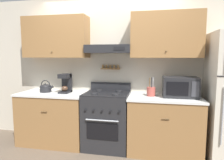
{
  "coord_description": "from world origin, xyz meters",
  "views": [
    {
      "loc": [
        0.71,
        -2.8,
        1.52
      ],
      "look_at": [
        0.1,
        0.28,
        1.14
      ],
      "focal_mm": 32.0,
      "sensor_mm": 36.0,
      "label": 1
    }
  ],
  "objects_px": {
    "stove_range": "(107,120)",
    "coffee_maker": "(66,83)",
    "microwave": "(180,87)",
    "utensil_crock": "(151,91)",
    "tea_kettle": "(46,88)"
  },
  "relations": [
    {
      "from": "stove_range",
      "to": "coffee_maker",
      "type": "height_order",
      "value": "coffee_maker"
    },
    {
      "from": "stove_range",
      "to": "microwave",
      "type": "bearing_deg",
      "value": 1.64
    },
    {
      "from": "microwave",
      "to": "utensil_crock",
      "type": "height_order",
      "value": "microwave"
    },
    {
      "from": "tea_kettle",
      "to": "utensil_crock",
      "type": "bearing_deg",
      "value": 0.0
    },
    {
      "from": "stove_range",
      "to": "tea_kettle",
      "type": "distance_m",
      "value": 1.21
    },
    {
      "from": "stove_range",
      "to": "tea_kettle",
      "type": "height_order",
      "value": "tea_kettle"
    },
    {
      "from": "microwave",
      "to": "stove_range",
      "type": "bearing_deg",
      "value": -178.36
    },
    {
      "from": "stove_range",
      "to": "tea_kettle",
      "type": "xyz_separation_m",
      "value": [
        -1.1,
        0.02,
        0.5
      ]
    },
    {
      "from": "microwave",
      "to": "coffee_maker",
      "type": "bearing_deg",
      "value": 179.51
    },
    {
      "from": "tea_kettle",
      "to": "microwave",
      "type": "distance_m",
      "value": 2.26
    },
    {
      "from": "utensil_crock",
      "to": "coffee_maker",
      "type": "bearing_deg",
      "value": 178.66
    },
    {
      "from": "tea_kettle",
      "to": "coffee_maker",
      "type": "xyz_separation_m",
      "value": [
        0.37,
        0.03,
        0.09
      ]
    },
    {
      "from": "stove_range",
      "to": "utensil_crock",
      "type": "xyz_separation_m",
      "value": [
        0.71,
        0.02,
        0.5
      ]
    },
    {
      "from": "coffee_maker",
      "to": "microwave",
      "type": "relative_size",
      "value": 0.63
    },
    {
      "from": "stove_range",
      "to": "coffee_maker",
      "type": "relative_size",
      "value": 3.24
    }
  ]
}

